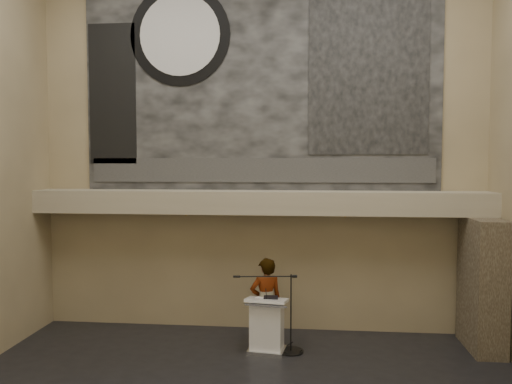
# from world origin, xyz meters

# --- Properties ---
(wall_back) EXTENTS (10.00, 0.02, 8.50)m
(wall_back) POSITION_xyz_m (0.00, 4.00, 4.25)
(wall_back) COLOR #867655
(wall_back) RESTS_ON floor
(wall_front) EXTENTS (10.00, 0.02, 8.50)m
(wall_front) POSITION_xyz_m (0.00, -4.00, 4.25)
(wall_front) COLOR #867655
(wall_front) RESTS_ON floor
(soffit) EXTENTS (10.00, 0.80, 0.50)m
(soffit) POSITION_xyz_m (0.00, 3.60, 2.95)
(soffit) COLOR gray
(soffit) RESTS_ON wall_back
(sprinkler_left) EXTENTS (0.04, 0.04, 0.06)m
(sprinkler_left) POSITION_xyz_m (-1.60, 3.55, 2.67)
(sprinkler_left) COLOR #B2893D
(sprinkler_left) RESTS_ON soffit
(sprinkler_right) EXTENTS (0.04, 0.04, 0.06)m
(sprinkler_right) POSITION_xyz_m (1.90, 3.55, 2.67)
(sprinkler_right) COLOR #B2893D
(sprinkler_right) RESTS_ON soffit
(banner) EXTENTS (8.00, 0.05, 5.00)m
(banner) POSITION_xyz_m (0.00, 3.97, 5.70)
(banner) COLOR black
(banner) RESTS_ON wall_back
(banner_text_strip) EXTENTS (7.76, 0.02, 0.55)m
(banner_text_strip) POSITION_xyz_m (0.00, 3.93, 3.65)
(banner_text_strip) COLOR #2F2F2F
(banner_text_strip) RESTS_ON banner
(banner_clock_rim) EXTENTS (2.30, 0.02, 2.30)m
(banner_clock_rim) POSITION_xyz_m (-1.80, 3.93, 6.70)
(banner_clock_rim) COLOR black
(banner_clock_rim) RESTS_ON banner
(banner_clock_face) EXTENTS (1.84, 0.02, 1.84)m
(banner_clock_face) POSITION_xyz_m (-1.80, 3.91, 6.70)
(banner_clock_face) COLOR silver
(banner_clock_face) RESTS_ON banner
(banner_building_print) EXTENTS (2.60, 0.02, 3.60)m
(banner_building_print) POSITION_xyz_m (2.40, 3.93, 5.80)
(banner_building_print) COLOR black
(banner_building_print) RESTS_ON banner
(banner_brick_print) EXTENTS (1.10, 0.02, 3.20)m
(banner_brick_print) POSITION_xyz_m (-3.40, 3.93, 5.40)
(banner_brick_print) COLOR black
(banner_brick_print) RESTS_ON banner
(stone_pier) EXTENTS (0.60, 1.40, 2.70)m
(stone_pier) POSITION_xyz_m (4.65, 3.15, 1.35)
(stone_pier) COLOR #3F3426
(stone_pier) RESTS_ON floor
(lectern) EXTENTS (0.88, 0.68, 1.14)m
(lectern) POSITION_xyz_m (0.29, 2.54, 0.55)
(lectern) COLOR silver
(lectern) RESTS_ON floor
(binder) EXTENTS (0.29, 0.24, 0.04)m
(binder) POSITION_xyz_m (0.36, 2.55, 1.12)
(binder) COLOR black
(binder) RESTS_ON lectern
(papers) EXTENTS (0.30, 0.34, 0.00)m
(papers) POSITION_xyz_m (0.13, 2.49, 1.10)
(papers) COLOR white
(papers) RESTS_ON lectern
(speaker_person) EXTENTS (0.80, 0.66, 1.86)m
(speaker_person) POSITION_xyz_m (0.24, 2.84, 0.93)
(speaker_person) COLOR silver
(speaker_person) RESTS_ON floor
(mic_stand) EXTENTS (1.41, 0.52, 1.59)m
(mic_stand) POSITION_xyz_m (0.73, 2.60, 0.24)
(mic_stand) COLOR black
(mic_stand) RESTS_ON floor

